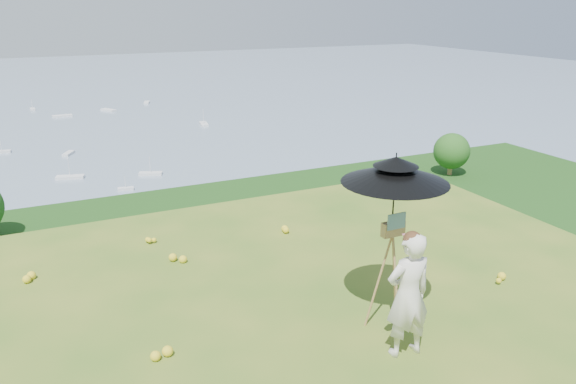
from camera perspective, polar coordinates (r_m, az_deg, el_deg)
shoreline_tier at (r=88.67m, az=-21.47°, el=-9.67°), size 170.00×28.00×8.00m
bay_water at (r=247.02m, az=-24.81°, el=8.07°), size 700.00×700.00×0.00m
slope_trees at (r=43.53m, az=-20.21°, el=-8.67°), size 110.00×50.00×6.00m
harbor_town at (r=85.93m, az=-21.98°, el=-5.84°), size 110.00×22.00×5.00m
painter at (r=6.99m, az=12.11°, el=-10.20°), size 0.61×0.42×1.62m
field_easel at (r=7.48m, az=10.35°, el=-7.92°), size 0.64×0.64×1.65m
sun_umbrella at (r=7.10m, az=10.72°, el=-0.16°), size 1.51×1.51×1.05m
painter_cap at (r=6.66m, az=12.55°, el=-4.42°), size 0.22×0.26×0.10m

